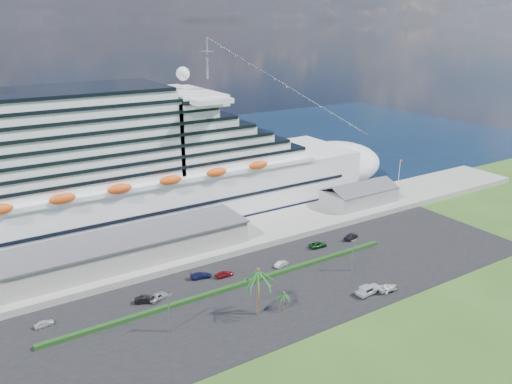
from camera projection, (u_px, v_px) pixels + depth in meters
ground at (307, 310)px, 106.57m from camera, size 420.00×420.00×0.00m
asphalt_lot at (278, 287)px, 115.37m from camera, size 140.00×38.00×0.12m
wharf at (219, 240)px, 138.35m from camera, size 240.00×20.00×1.80m
water at (119, 167)px, 210.81m from camera, size 420.00×160.00×0.02m
cruise_ship at (111, 176)px, 141.67m from camera, size 191.00×38.00×54.00m
terminal_building at (130, 247)px, 124.48m from camera, size 61.00×15.00×6.30m
port_shed at (359, 195)px, 163.29m from camera, size 24.00×12.31×7.37m
flagpole at (399, 175)px, 171.08m from camera, size 1.08×0.16×12.00m
hedge at (237, 285)px, 115.20m from camera, size 88.00×1.10×0.90m
lamp_post_left at (169, 308)px, 97.21m from camera, size 1.60×0.35×8.27m
lamp_post_right at (353, 251)px, 121.28m from camera, size 1.60×0.35×8.27m
palm_tall at (258, 276)px, 101.77m from camera, size 8.82×8.82×11.13m
palm_short at (284, 295)px, 105.13m from camera, size 3.53×3.53×4.56m
parked_car_0 at (44, 323)px, 100.34m from camera, size 3.98×2.01×1.30m
parked_car_1 at (146, 299)px, 108.77m from camera, size 5.02×3.21×1.56m
parked_car_2 at (158, 296)px, 110.14m from camera, size 5.49×4.18×1.39m
parked_car_3 at (201, 275)px, 119.18m from camera, size 5.41×3.08×1.48m
parked_car_4 at (224, 274)px, 119.81m from camera, size 4.41×1.81×1.50m
parked_car_5 at (281, 264)px, 124.97m from camera, size 4.30×2.40×1.34m
parked_car_6 at (318, 245)px, 135.44m from camera, size 5.24×2.67×1.42m
parked_car_7 at (351, 236)px, 140.59m from camera, size 5.74×3.74×1.55m
pickup_truck at (368, 290)px, 111.84m from camera, size 6.19×2.63×2.14m
boat_trailer at (388, 288)px, 112.93m from camera, size 5.98×4.28×1.67m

